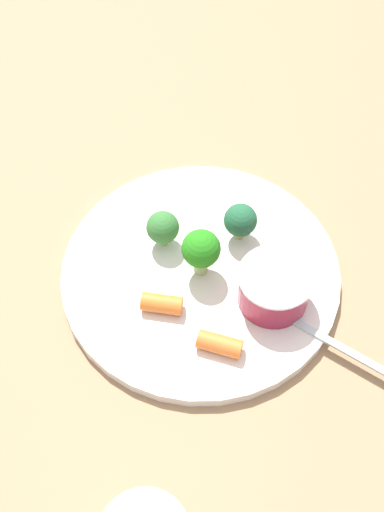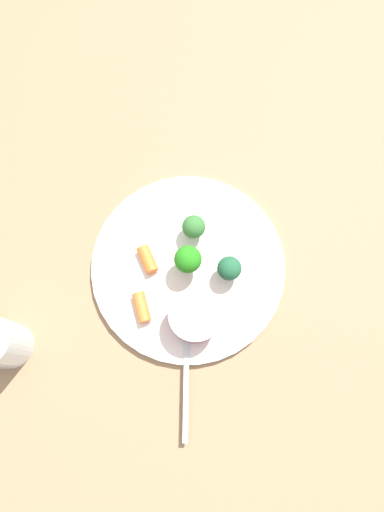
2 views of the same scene
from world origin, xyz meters
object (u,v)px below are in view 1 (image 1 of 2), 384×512
Objects in this scene: plate at (201,274)px; carrot_stick_0 at (162,304)px; broccoli_floret_1 at (201,250)px; broccoli_floret_2 at (240,220)px; fork at (328,340)px; sauce_cup at (274,287)px; broccoli_floret_0 at (163,228)px; carrot_stick_1 at (220,344)px.

carrot_stick_0 is at bearing -170.45° from plate.
carrot_stick_0 is (-0.05, -0.01, -0.02)m from broccoli_floret_1.
broccoli_floret_1 reaches higher than broccoli_floret_2.
broccoli_floret_1 is 1.44× the size of carrot_stick_0.
broccoli_floret_2 is 0.11m from carrot_stick_0.
broccoli_floret_2 is 0.24× the size of fork.
sauce_cup is at bearing -109.22° from broccoli_floret_2.
sauce_cup is 1.84× the size of carrot_stick_0.
broccoli_floret_2 is (0.06, -0.04, 0.00)m from broccoli_floret_0.
plate is at bearing 60.35° from carrot_stick_1.
carrot_stick_0 is 0.21× the size of fork.
broccoli_floret_1 reaches higher than fork.
sauce_cup is at bearing 5.32° from carrot_stick_1.
broccoli_floret_2 reaches higher than sauce_cup.
broccoli_floret_0 is at bearing 97.24° from broccoli_floret_1.
broccoli_floret_1 is at bearing 105.75° from fork.
sauce_cup is 1.28× the size of broccoli_floret_1.
broccoli_floret_0 is 0.13m from carrot_stick_1.
broccoli_floret_0 is 1.02× the size of carrot_stick_1.
broccoli_floret_1 is 0.14m from fork.
broccoli_floret_2 is 1.14× the size of carrot_stick_0.
broccoli_floret_2 is at bearing 6.06° from plate.
broccoli_floret_1 reaches higher than broccoli_floret_0.
fork is (0.01, -0.06, -0.02)m from sauce_cup.
broccoli_floret_1 is (-0.00, 0.00, 0.04)m from plate.
broccoli_floret_1 is at bearing 9.63° from carrot_stick_0.
carrot_stick_0 is at bearing 145.51° from sauce_cup.
broccoli_floret_1 is at bearing 60.50° from carrot_stick_1.
plate is at bearing 113.78° from sauce_cup.
fork is (0.04, -0.13, 0.01)m from plate.
fork is at bearing -53.06° from carrot_stick_0.
broccoli_floret_2 is at bearing 6.00° from broccoli_floret_1.
plate is 7.16× the size of carrot_stick_0.
broccoli_floret_2 is at bearing 70.78° from sauce_cup.
broccoli_floret_2 reaches higher than fork.
plate is 4.98× the size of broccoli_floret_1.
plate is at bearing 9.55° from carrot_stick_0.
broccoli_floret_1 reaches higher than plate.
broccoli_floret_0 reaches higher than carrot_stick_1.
broccoli_floret_0 is 0.07m from broccoli_floret_2.
broccoli_floret_1 is at bearing -82.76° from broccoli_floret_0.
fork is (0.08, -0.06, -0.01)m from carrot_stick_1.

